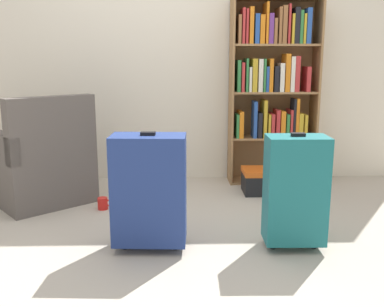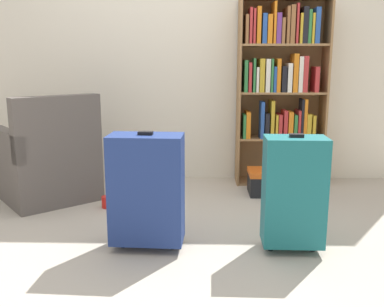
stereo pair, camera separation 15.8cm
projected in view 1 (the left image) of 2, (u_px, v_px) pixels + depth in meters
ground_plane at (161, 244)px, 2.84m from camera, size 8.53×8.53×0.00m
back_wall at (166, 46)px, 4.23m from camera, size 4.88×0.10×2.60m
bookshelf at (272, 81)px, 4.12m from camera, size 0.82×0.29×1.72m
armchair at (42, 165)px, 3.64m from camera, size 0.99×0.99×0.90m
mug at (103, 203)px, 3.50m from camera, size 0.12×0.08×0.10m
storage_box at (265, 180)px, 3.93m from camera, size 0.39×0.30×0.22m
suitcase_teal at (295, 190)px, 2.71m from camera, size 0.37×0.23×0.74m
suitcase_navy_blue at (149, 190)px, 2.70m from camera, size 0.46×0.27×0.75m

